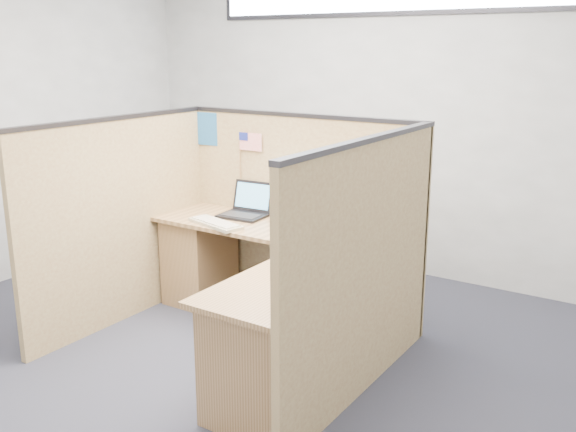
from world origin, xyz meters
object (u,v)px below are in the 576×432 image
Objects in this scene: l_desk at (267,292)px; mouse at (349,247)px; laptop at (248,208)px; keyboard at (216,223)px.

mouse is (0.52, 0.19, 0.36)m from l_desk.
l_desk is at bearing -48.74° from laptop.
keyboard is (-0.59, 0.19, 0.35)m from l_desk.
laptop is at bearing 100.74° from keyboard.
laptop reaches higher than mouse.
keyboard reaches higher than l_desk.
keyboard is at bearing 162.15° from l_desk.
mouse is (1.09, -0.36, -0.04)m from laptop.
laptop reaches higher than keyboard.
mouse is at bearing 19.93° from l_desk.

